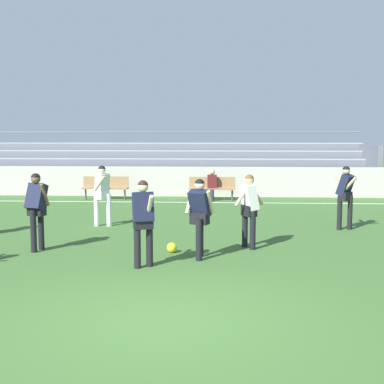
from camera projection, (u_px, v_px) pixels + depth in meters
ground_plane at (165, 322)px, 7.10m from camera, size 160.00×160.00×0.00m
field_line_sideline at (202, 202)px, 19.69m from camera, size 44.00×0.12×0.01m
sideline_wall at (204, 182)px, 21.58m from camera, size 48.00×0.16×1.23m
bleacher_stand at (162, 165)px, 23.96m from camera, size 18.83×3.62×2.70m
bench_near_bin at (212, 186)px, 20.35m from camera, size 1.80×0.40×0.90m
bench_far_right at (106, 186)px, 20.59m from camera, size 1.80×0.40×0.90m
spectator_seated at (212, 183)px, 20.21m from camera, size 0.36×0.42×1.21m
player_white_dropping_back at (249, 205)px, 11.61m from camera, size 0.69×0.49×1.66m
player_dark_pressing_high at (200, 212)px, 10.63m from camera, size 0.61×0.51×1.64m
player_white_challenging at (102, 190)px, 14.47m from camera, size 0.48×0.67×1.69m
player_dark_deep_cover at (143, 216)px, 9.92m from camera, size 0.49×0.66×1.68m
player_dark_overlapping at (36, 205)px, 11.36m from camera, size 0.56×0.49×1.71m
player_dark_wide_right at (345, 192)px, 13.92m from camera, size 0.54×0.72×1.71m
soccer_ball at (172, 248)px, 11.27m from camera, size 0.22×0.22×0.22m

